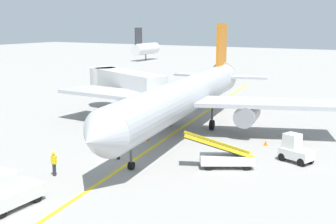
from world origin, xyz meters
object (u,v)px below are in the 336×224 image
jet_bridge (121,82)px  safety_cone_nose_left (148,138)px  pushback_tug (6,191)px  safety_cone_wingtip_left (266,143)px  belt_loader_forward_hold (225,157)px  ground_crew_wing_walker (118,148)px  baggage_tug_near_wing (295,150)px  safety_cone_nose_right (160,128)px  ground_crew_marshaller (54,163)px  airliner (186,96)px

jet_bridge → safety_cone_nose_left: jet_bridge is taller
pushback_tug → safety_cone_wingtip_left: 21.64m
belt_loader_forward_hold → safety_cone_nose_left: bearing=158.0°
pushback_tug → ground_crew_wing_walker: pushback_tug is taller
ground_crew_wing_walker → baggage_tug_near_wing: bearing=26.9°
safety_cone_nose_right → ground_crew_marshaller: bearing=-88.6°
belt_loader_forward_hold → ground_crew_wing_walker: bearing=-164.2°
jet_bridge → ground_crew_wing_walker: jet_bridge is taller
baggage_tug_near_wing → ground_crew_wing_walker: baggage_tug_near_wing is taller
jet_bridge → safety_cone_nose_right: 10.30m
belt_loader_forward_hold → safety_cone_nose_left: size_ratio=11.31×
pushback_tug → ground_crew_marshaller: 5.55m
baggage_tug_near_wing → safety_cone_nose_right: bearing=165.7°
safety_cone_nose_right → safety_cone_nose_left: bearing=-75.4°
ground_crew_marshaller → jet_bridge: bearing=113.2°
pushback_tug → safety_cone_nose_left: 16.29m
baggage_tug_near_wing → ground_crew_wing_walker: 13.22m
jet_bridge → pushback_tug: size_ratio=3.52×
airliner → safety_cone_nose_left: (-1.35, -4.66, -3.20)m
jet_bridge → belt_loader_forward_hold: (17.93, -12.57, -2.77)m
safety_cone_nose_left → ground_crew_marshaller: bearing=-93.2°
jet_bridge → pushback_tug: 27.32m
ground_crew_marshaller → safety_cone_wingtip_left: (10.15, 14.48, -0.69)m
jet_bridge → ground_crew_marshaller: (8.54, -19.93, -2.63)m
safety_cone_wingtip_left → ground_crew_marshaller: bearing=-125.0°
jet_bridge → belt_loader_forward_hold: bearing=-35.0°
jet_bridge → belt_loader_forward_hold: size_ratio=2.56×
ground_crew_wing_walker → safety_cone_wingtip_left: ground_crew_wing_walker is taller
airliner → pushback_tug: bearing=-91.2°
ground_crew_marshaller → safety_cone_nose_right: (-0.36, 14.65, -0.69)m
safety_cone_nose_left → safety_cone_wingtip_left: same height
jet_bridge → safety_cone_wingtip_left: (18.70, -5.46, -3.32)m
safety_cone_nose_left → safety_cone_nose_right: same height
pushback_tug → ground_crew_marshaller: size_ratio=2.14×
baggage_tug_near_wing → safety_cone_wingtip_left: bearing=134.1°
ground_crew_wing_walker → safety_cone_nose_right: ground_crew_wing_walker is taller
pushback_tug → safety_cone_nose_right: 20.09m
airliner → baggage_tug_near_wing: (11.42, -4.43, -2.49)m
safety_cone_wingtip_left → safety_cone_nose_right: bearing=179.1°
pushback_tug → ground_crew_wing_walker: 10.50m
belt_loader_forward_hold → safety_cone_wingtip_left: (0.76, 7.12, -0.56)m
baggage_tug_near_wing → safety_cone_nose_right: size_ratio=6.16×
pushback_tug → safety_cone_wingtip_left: (8.64, 19.82, -0.77)m
ground_crew_marshaller → safety_cone_wingtip_left: 17.69m
baggage_tug_near_wing → safety_cone_wingtip_left: size_ratio=6.16×
belt_loader_forward_hold → safety_cone_nose_left: (-8.78, 3.55, -0.56)m
airliner → ground_crew_wing_walker: airliner is taller
ground_crew_marshaller → ground_crew_wing_walker: size_ratio=1.00×
jet_bridge → ground_crew_marshaller: bearing=-66.8°
safety_cone_nose_left → safety_cone_nose_right: bearing=104.6°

